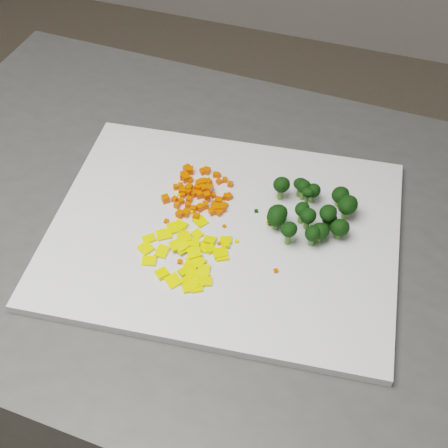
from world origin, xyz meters
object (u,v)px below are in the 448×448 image
(counter_block, at_px, (208,371))
(carrot_pile, at_px, (197,186))
(pepper_pile, at_px, (188,249))
(cutting_board, at_px, (224,232))
(broccoli_pile, at_px, (309,208))

(counter_block, bearing_deg, carrot_pile, 121.71)
(pepper_pile, bearing_deg, cutting_board, 61.30)
(cutting_board, distance_m, carrot_pile, 0.08)
(cutting_board, relative_size, broccoli_pile, 3.75)
(counter_block, height_order, pepper_pile, pepper_pile)
(cutting_board, distance_m, broccoli_pile, 0.12)
(counter_block, xyz_separation_m, broccoli_pile, (0.15, 0.03, 0.49))
(pepper_pile, xyz_separation_m, broccoli_pile, (0.14, 0.11, 0.02))
(carrot_pile, bearing_deg, pepper_pile, -75.58)
(counter_block, xyz_separation_m, cutting_board, (0.04, -0.02, 0.46))
(cutting_board, height_order, pepper_pile, pepper_pile)
(cutting_board, xyz_separation_m, broccoli_pile, (0.11, 0.05, 0.04))
(carrot_pile, xyz_separation_m, broccoli_pile, (0.17, -0.00, 0.01))
(carrot_pile, bearing_deg, counter_block, -58.29)
(cutting_board, bearing_deg, pepper_pile, -118.70)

